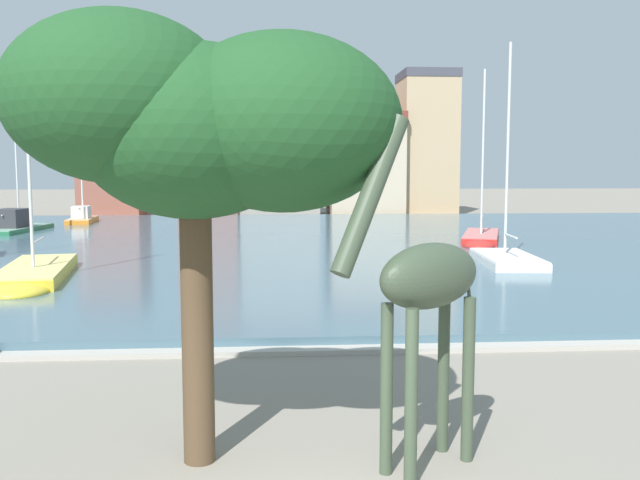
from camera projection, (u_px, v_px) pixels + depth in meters
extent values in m
cube|color=#476675|center=(283.00, 243.00, 38.32)|extent=(82.53, 45.15, 0.32)
cube|color=#ADA89E|center=(299.00, 351.00, 15.68)|extent=(82.53, 0.50, 0.12)
cylinder|color=#3D4C38|center=(411.00, 398.00, 9.01)|extent=(0.18, 0.18, 2.41)
cylinder|color=#3D4C38|center=(387.00, 389.00, 9.36)|extent=(0.18, 0.18, 2.41)
cylinder|color=#3D4C38|center=(468.00, 380.00, 9.78)|extent=(0.18, 0.18, 2.41)
cylinder|color=#3D4C38|center=(443.00, 373.00, 10.13)|extent=(0.18, 0.18, 2.41)
ellipsoid|color=#3D4C38|center=(430.00, 276.00, 9.41)|extent=(1.92, 1.66, 0.92)
cylinder|color=#3D4C38|center=(370.00, 195.00, 8.55)|extent=(1.17, 0.95, 2.06)
ellipsoid|color=#3D4C38|center=(340.00, 115.00, 8.12)|extent=(0.64, 0.58, 0.31)
cone|color=#3D4C38|center=(345.00, 94.00, 8.04)|extent=(0.07, 0.07, 0.18)
cone|color=#3D4C38|center=(336.00, 95.00, 8.15)|extent=(0.07, 0.07, 0.18)
cylinder|color=#3D4C38|center=(469.00, 295.00, 10.02)|extent=(0.24, 0.20, 0.98)
cube|color=gold|center=(36.00, 276.00, 24.93)|extent=(3.28, 7.21, 0.70)
ellipsoid|color=gold|center=(19.00, 292.00, 21.74)|extent=(2.32, 2.72, 0.66)
cube|color=#DFCD77|center=(36.00, 266.00, 24.90)|extent=(3.22, 7.07, 0.06)
cylinder|color=silver|center=(28.00, 153.00, 23.98)|extent=(0.12, 0.12, 8.26)
cylinder|color=silver|center=(38.00, 241.00, 25.48)|extent=(0.48, 2.41, 0.08)
cube|color=white|center=(507.00, 264.00, 28.50)|extent=(2.65, 5.38, 0.64)
ellipsoid|color=white|center=(493.00, 256.00, 30.95)|extent=(2.11, 2.00, 0.61)
cube|color=silver|center=(507.00, 255.00, 28.46)|extent=(2.60, 5.27, 0.06)
cylinder|color=silver|center=(508.00, 150.00, 28.40)|extent=(0.12, 0.12, 8.84)
cylinder|color=silver|center=(511.00, 236.00, 27.86)|extent=(0.25, 1.82, 0.08)
cube|color=orange|center=(82.00, 223.00, 51.17)|extent=(2.21, 5.18, 0.62)
ellipsoid|color=orange|center=(87.00, 220.00, 53.51)|extent=(1.70, 1.91, 0.59)
cube|color=#E2A56E|center=(82.00, 218.00, 51.14)|extent=(2.16, 5.08, 0.06)
cube|color=silver|center=(81.00, 212.00, 50.72)|extent=(1.36, 1.88, 0.90)
cylinder|color=silver|center=(82.00, 184.00, 51.24)|extent=(0.12, 0.12, 5.22)
cylinder|color=silver|center=(81.00, 207.00, 50.55)|extent=(0.26, 1.76, 0.08)
cube|color=#236B42|center=(16.00, 232.00, 43.79)|extent=(2.93, 6.59, 0.56)
ellipsoid|color=#236B42|center=(37.00, 228.00, 46.80)|extent=(2.28, 2.44, 0.53)
cube|color=gray|center=(16.00, 227.00, 43.76)|extent=(2.87, 6.46, 0.06)
cube|color=#333338|center=(12.00, 218.00, 43.22)|extent=(1.82, 2.39, 1.18)
cylinder|color=silver|center=(16.00, 163.00, 43.82)|extent=(0.12, 0.12, 8.25)
cylinder|color=silver|center=(10.00, 214.00, 43.03)|extent=(0.31, 2.23, 0.08)
cube|color=red|center=(481.00, 240.00, 38.01)|extent=(3.94, 6.91, 0.70)
ellipsoid|color=red|center=(479.00, 246.00, 34.97)|extent=(2.33, 2.75, 0.66)
cube|color=#C7716E|center=(481.00, 233.00, 37.97)|extent=(3.86, 6.77, 0.06)
cylinder|color=silver|center=(483.00, 153.00, 37.04)|extent=(0.12, 0.12, 8.97)
cylinder|color=silver|center=(482.00, 217.00, 38.53)|extent=(0.85, 2.23, 0.08)
cylinder|color=brown|center=(197.00, 330.00, 9.70)|extent=(0.46, 0.46, 3.88)
ellipsoid|color=#1E4C23|center=(194.00, 132.00, 9.41)|extent=(3.25, 3.25, 2.44)
ellipsoid|color=#1E4C23|center=(283.00, 123.00, 9.35)|extent=(3.28, 3.28, 2.46)
ellipsoid|color=#1E4C23|center=(120.00, 98.00, 9.13)|extent=(3.09, 3.09, 2.32)
cube|color=#8E5142|center=(114.00, 167.00, 64.49)|extent=(5.67, 6.13, 9.08)
cube|color=#42424C|center=(112.00, 115.00, 63.99)|extent=(5.78, 6.25, 0.80)
cube|color=#8E5142|center=(210.00, 157.00, 63.10)|extent=(5.33, 6.48, 10.91)
cube|color=#51281E|center=(209.00, 93.00, 62.50)|extent=(5.44, 6.61, 0.80)
cube|color=gray|center=(277.00, 158.00, 63.78)|extent=(7.72, 6.18, 10.85)
cube|color=brown|center=(277.00, 95.00, 63.18)|extent=(7.88, 6.30, 0.80)
cube|color=#C6B293|center=(364.00, 169.00, 65.04)|extent=(6.80, 7.40, 8.79)
cube|color=brown|center=(364.00, 118.00, 64.56)|extent=(6.94, 7.55, 0.80)
cube|color=tan|center=(426.00, 148.00, 65.59)|extent=(5.10, 5.86, 12.83)
cube|color=#42424C|center=(427.00, 76.00, 64.90)|extent=(5.21, 5.98, 0.80)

